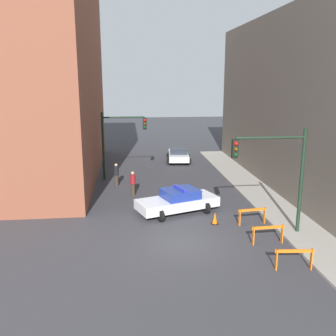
% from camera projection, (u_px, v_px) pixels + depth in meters
% --- Properties ---
extents(ground_plane, '(120.00, 120.00, 0.00)m').
position_uv_depth(ground_plane, '(183.00, 243.00, 17.81)').
color(ground_plane, '#38383D').
extents(sidewalk_right, '(2.40, 44.00, 0.12)m').
position_uv_depth(sidewalk_right, '(308.00, 236.00, 18.44)').
color(sidewalk_right, '#9E998E').
rests_on(sidewalk_right, ground_plane).
extents(building_corner_left, '(14.00, 20.00, 15.48)m').
position_uv_depth(building_corner_left, '(0.00, 77.00, 28.29)').
color(building_corner_left, brown).
rests_on(building_corner_left, ground_plane).
extents(traffic_light_near, '(3.64, 0.35, 5.20)m').
position_uv_depth(traffic_light_near, '(279.00, 166.00, 18.01)').
color(traffic_light_near, black).
rests_on(traffic_light_near, sidewalk_right).
extents(traffic_light_far, '(3.44, 0.35, 5.20)m').
position_uv_depth(traffic_light_far, '(117.00, 136.00, 28.44)').
color(traffic_light_far, black).
rests_on(traffic_light_far, ground_plane).
extents(police_car, '(5.05, 3.33, 1.52)m').
position_uv_depth(police_car, '(178.00, 201.00, 21.73)').
color(police_car, white).
rests_on(police_car, ground_plane).
extents(parked_car_near, '(2.54, 4.45, 1.31)m').
position_uv_depth(parked_car_near, '(178.00, 154.00, 35.25)').
color(parked_car_near, silver).
rests_on(parked_car_near, ground_plane).
extents(pedestrian_crossing, '(0.41, 0.41, 1.66)m').
position_uv_depth(pedestrian_crossing, '(133.00, 183.00, 24.89)').
color(pedestrian_crossing, '#382D23').
rests_on(pedestrian_crossing, ground_plane).
extents(pedestrian_corner, '(0.47, 0.47, 1.66)m').
position_uv_depth(pedestrian_corner, '(116.00, 174.00, 27.19)').
color(pedestrian_corner, '#382D23').
rests_on(pedestrian_corner, ground_plane).
extents(barrier_front, '(1.60, 0.29, 0.90)m').
position_uv_depth(barrier_front, '(294.00, 256.00, 15.19)').
color(barrier_front, orange).
rests_on(barrier_front, ground_plane).
extents(barrier_mid, '(1.60, 0.24, 0.90)m').
position_uv_depth(barrier_mid, '(268.00, 232.00, 17.60)').
color(barrier_mid, orange).
rests_on(barrier_mid, ground_plane).
extents(barrier_back, '(1.59, 0.34, 0.90)m').
position_uv_depth(barrier_back, '(252.00, 214.00, 19.95)').
color(barrier_back, orange).
rests_on(barrier_back, ground_plane).
extents(traffic_cone, '(0.36, 0.36, 0.66)m').
position_uv_depth(traffic_cone, '(215.00, 218.00, 20.10)').
color(traffic_cone, black).
rests_on(traffic_cone, ground_plane).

